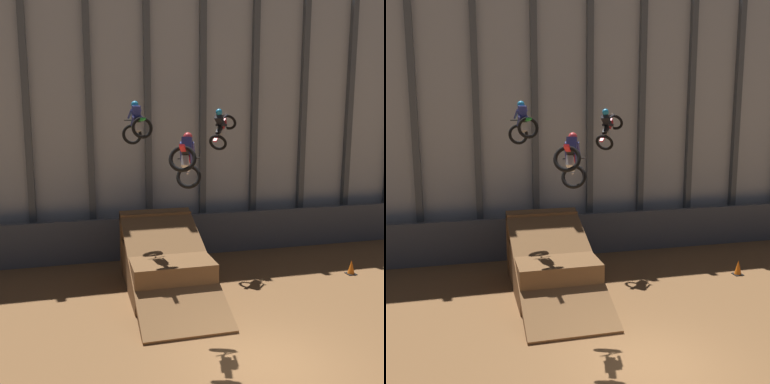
# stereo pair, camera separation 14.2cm
# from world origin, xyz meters

# --- Properties ---
(ground_plane) EXTENTS (60.00, 60.00, 0.00)m
(ground_plane) POSITION_xyz_m (0.00, 0.00, 0.00)
(ground_plane) COLOR brown
(arena_back_wall) EXTENTS (32.00, 0.40, 11.86)m
(arena_back_wall) POSITION_xyz_m (0.00, 10.61, 5.93)
(arena_back_wall) COLOR #ADB2B7
(arena_back_wall) RESTS_ON ground_plane
(lower_barrier) EXTENTS (31.36, 0.20, 1.85)m
(lower_barrier) POSITION_xyz_m (0.00, 9.37, 0.93)
(lower_barrier) COLOR #474C56
(lower_barrier) RESTS_ON ground_plane
(dirt_ramp) EXTENTS (2.80, 6.05, 2.62)m
(dirt_ramp) POSITION_xyz_m (-1.49, 5.83, 0.88)
(dirt_ramp) COLOR brown
(dirt_ramp) RESTS_ON ground_plane
(rider_bike_left_air) EXTENTS (0.93, 1.77, 1.58)m
(rider_bike_left_air) POSITION_xyz_m (-2.34, 6.21, 5.89)
(rider_bike_left_air) COLOR black
(rider_bike_center_air) EXTENTS (1.29, 1.83, 1.67)m
(rider_bike_center_air) POSITION_xyz_m (-1.52, 2.37, 5.00)
(rider_bike_center_air) COLOR black
(rider_bike_right_air) EXTENTS (1.60, 1.76, 1.70)m
(rider_bike_right_air) POSITION_xyz_m (1.28, 7.70, 5.73)
(rider_bike_right_air) COLOR black
(traffic_cone_near_ramp) EXTENTS (0.36, 0.36, 0.58)m
(traffic_cone_near_ramp) POSITION_xyz_m (5.93, 5.28, 0.28)
(traffic_cone_near_ramp) COLOR black
(traffic_cone_near_ramp) RESTS_ON ground_plane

